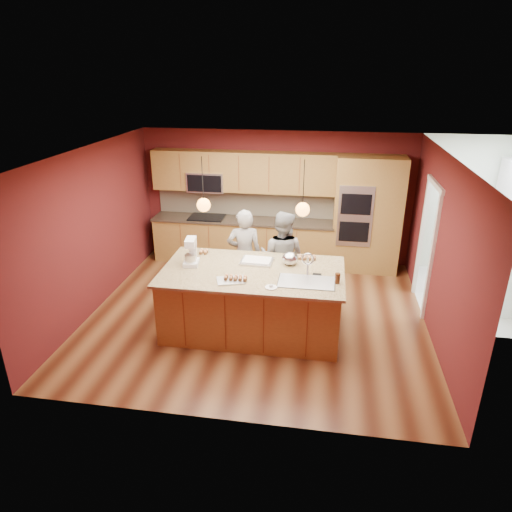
% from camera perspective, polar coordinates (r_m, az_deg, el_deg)
% --- Properties ---
extents(floor, '(5.50, 5.50, 0.00)m').
position_cam_1_polar(floor, '(7.73, 0.10, -7.31)').
color(floor, '#451F10').
rests_on(floor, ground).
extents(ceiling, '(5.50, 5.50, 0.00)m').
position_cam_1_polar(ceiling, '(6.79, 0.12, 12.83)').
color(ceiling, silver).
rests_on(ceiling, ground).
extents(wall_back, '(5.50, 0.00, 5.50)m').
position_cam_1_polar(wall_back, '(9.51, 2.48, 7.35)').
color(wall_back, '#521617').
rests_on(wall_back, ground).
extents(wall_front, '(5.50, 0.00, 5.50)m').
position_cam_1_polar(wall_front, '(4.93, -4.47, -8.04)').
color(wall_front, '#521617').
rests_on(wall_front, ground).
extents(wall_left, '(0.00, 5.00, 5.00)m').
position_cam_1_polar(wall_left, '(8.02, -19.71, 3.07)').
color(wall_left, '#521617').
rests_on(wall_left, ground).
extents(wall_right, '(0.00, 5.00, 5.00)m').
position_cam_1_polar(wall_right, '(7.27, 22.04, 0.76)').
color(wall_right, '#521617').
rests_on(wall_right, ground).
extents(cabinet_run, '(3.74, 0.64, 2.30)m').
position_cam_1_polar(cabinet_run, '(9.47, -1.84, 4.99)').
color(cabinet_run, brown).
rests_on(cabinet_run, floor).
extents(oven_column, '(1.30, 0.62, 2.30)m').
position_cam_1_polar(oven_column, '(9.25, 13.70, 4.98)').
color(oven_column, brown).
rests_on(oven_column, floor).
extents(doorway_trim, '(0.08, 1.11, 2.20)m').
position_cam_1_polar(doorway_trim, '(8.10, 20.49, 0.89)').
color(doorway_trim, silver).
rests_on(doorway_trim, wall_right).
extents(pendant_left, '(0.20, 0.20, 0.80)m').
position_cam_1_polar(pendant_left, '(6.68, -6.57, 6.39)').
color(pendant_left, black).
rests_on(pendant_left, ceiling).
extents(pendant_right, '(0.20, 0.20, 0.80)m').
position_cam_1_polar(pendant_right, '(6.46, 5.85, 5.84)').
color(pendant_right, black).
rests_on(pendant_right, ceiling).
extents(island, '(2.74, 1.53, 1.39)m').
position_cam_1_polar(island, '(7.09, -0.31, -5.47)').
color(island, brown).
rests_on(island, floor).
extents(person_left, '(0.66, 0.49, 1.65)m').
position_cam_1_polar(person_left, '(7.92, -1.46, 0.12)').
color(person_left, black).
rests_on(person_left, floor).
extents(person_right, '(0.92, 0.78, 1.64)m').
position_cam_1_polar(person_right, '(7.84, 3.25, -0.18)').
color(person_right, slate).
rests_on(person_right, floor).
extents(stand_mixer, '(0.26, 0.33, 0.42)m').
position_cam_1_polar(stand_mixer, '(7.09, -8.11, 0.32)').
color(stand_mixer, white).
rests_on(stand_mixer, island).
extents(sheet_cake, '(0.51, 0.39, 0.05)m').
position_cam_1_polar(sheet_cake, '(7.15, 0.10, -0.63)').
color(sheet_cake, silver).
rests_on(sheet_cake, island).
extents(cooling_rack, '(0.46, 0.39, 0.02)m').
position_cam_1_polar(cooling_rack, '(6.55, -3.16, -3.05)').
color(cooling_rack, silver).
rests_on(cooling_rack, island).
extents(mixing_bowl, '(0.25, 0.25, 0.21)m').
position_cam_1_polar(mixing_bowl, '(7.06, 4.28, -0.31)').
color(mixing_bowl, silver).
rests_on(mixing_bowl, island).
extents(plate, '(0.17, 0.17, 0.01)m').
position_cam_1_polar(plate, '(6.35, 1.89, -3.94)').
color(plate, white).
rests_on(plate, island).
extents(tumbler, '(0.08, 0.08, 0.15)m').
position_cam_1_polar(tumbler, '(6.55, 10.14, -2.77)').
color(tumbler, '#391C0C').
rests_on(tumbler, island).
extents(phone, '(0.13, 0.07, 0.01)m').
position_cam_1_polar(phone, '(6.80, 7.64, -2.28)').
color(phone, black).
rests_on(phone, island).
extents(cupcakes_left, '(0.15, 0.15, 0.07)m').
position_cam_1_polar(cupcakes_left, '(7.53, -6.56, 0.56)').
color(cupcakes_left, tan).
rests_on(cupcakes_left, island).
extents(cupcakes_rack, '(0.35, 0.14, 0.06)m').
position_cam_1_polar(cupcakes_rack, '(6.54, -2.57, -2.72)').
color(cupcakes_rack, tan).
rests_on(cupcakes_rack, island).
extents(cupcakes_right, '(0.29, 0.14, 0.06)m').
position_cam_1_polar(cupcakes_right, '(7.31, 6.39, -0.17)').
color(cupcakes_right, tan).
rests_on(cupcakes_right, island).
extents(dryer, '(0.87, 0.89, 1.11)m').
position_cam_1_polar(dryer, '(9.42, 27.78, -0.60)').
color(dryer, white).
rests_on(dryer, floor).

